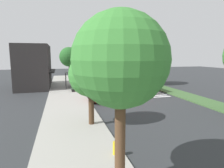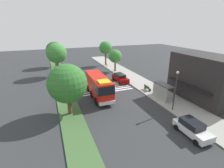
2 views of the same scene
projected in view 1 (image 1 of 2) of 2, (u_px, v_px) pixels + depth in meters
name	position (u px, v px, depth m)	size (l,w,h in m)	color
ground_plane	(133.00, 98.00, 25.09)	(120.00, 120.00, 0.00)	#2D3033
sidewalk	(68.00, 101.00, 22.95)	(60.00, 4.92, 0.14)	#9E9B93
median_strip	(181.00, 94.00, 26.97)	(60.00, 3.00, 0.14)	#3D6033
crosswalk	(128.00, 95.00, 26.74)	(4.95, 10.43, 0.01)	silver
fire_truck	(132.00, 77.00, 30.52)	(9.07, 2.89, 3.77)	red
parked_car_west	(99.00, 93.00, 23.36)	(4.84, 2.27, 1.73)	#720505
parked_car_mid	(81.00, 77.00, 41.83)	(4.27, 2.07, 1.70)	silver
bus_stop_shelter	(72.00, 77.00, 32.53)	(3.50, 1.40, 2.46)	#4C4C51
bench_near_shelter	(73.00, 88.00, 28.90)	(1.60, 0.50, 0.90)	#2D472D
street_lamp	(74.00, 66.00, 36.08)	(0.36, 0.36, 5.68)	#2D2D30
storefront_building	(34.00, 66.00, 32.71)	(10.14, 5.87, 7.21)	#282626
sidewalk_tree_far_west	(121.00, 61.00, 7.28)	(3.73, 3.73, 7.01)	#513823
sidewalk_tree_west	(91.00, 75.00, 14.54)	(3.36, 3.36, 5.54)	#47301E
sidewalk_tree_center	(69.00, 57.00, 45.89)	(4.67, 4.67, 7.33)	#513823
median_tree_center	(151.00, 61.00, 35.38)	(5.08, 5.08, 6.86)	#513823
fire_hydrant	(115.00, 148.00, 10.38)	(0.28, 0.28, 0.70)	gold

